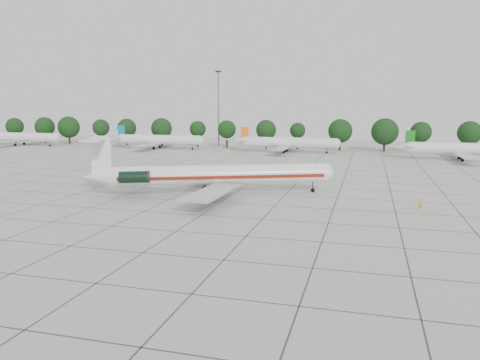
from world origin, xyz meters
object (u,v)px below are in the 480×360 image
Objects in this scene: bg_airliner_a at (21,137)px; bg_airliner_d at (465,149)px; ground_crew at (420,204)px; floodlight_mast at (218,104)px; main_airliner at (209,175)px; bg_airliner_c at (288,143)px; bg_airliner_b at (159,140)px.

bg_airliner_a is 1.00× the size of bg_airliner_d.
floodlight_mast is at bearing -69.45° from ground_crew.
main_airliner is at bearing -127.98° from bg_airliner_d.
ground_crew is 107.09m from floodlight_mast.
ground_crew is 0.06× the size of bg_airliner_c.
bg_airliner_b is at bearing 97.50° from main_airliner.
bg_airliner_c is at bearing 66.27° from main_airliner.
floodlight_mast reaches higher than bg_airliner_a.
bg_airliner_d is at bearing -5.73° from bg_airliner_b.
bg_airliner_c is at bearing -79.34° from ground_crew.
bg_airliner_a is 93.46m from bg_airliner_c.
floodlight_mast is (-27.32, 18.04, 11.37)m from bg_airliner_c.
bg_airliner_b is 41.87m from bg_airliner_c.
bg_airliner_d is (140.01, -7.87, 0.00)m from bg_airliner_a.
main_airliner reaches higher than bg_airliner_a.
main_airliner reaches higher than bg_airliner_d.
ground_crew is at bearing -67.32° from bg_airliner_c.
floodlight_mast is (66.14, 18.26, 11.37)m from bg_airliner_a.
bg_airliner_b reaches higher than ground_crew.
bg_airliner_b is 25.28m from floodlight_mast.
bg_airliner_d is 1.11× the size of floodlight_mast.
bg_airliner_c is at bearing 0.13° from bg_airliner_a.
floodlight_mast is (-73.87, 26.13, 11.37)m from bg_airliner_d.
main_airliner is at bearing -73.05° from floodlight_mast.
bg_airliner_d is (47.40, 60.71, -0.31)m from main_airliner.
bg_airliner_c is 47.25m from bg_airliner_d.
bg_airliner_d is at bearing 29.00° from main_airliner.
bg_airliner_b is at bearing 174.27° from bg_airliner_d.
bg_airliner_c is at bearing -1.06° from bg_airliner_b.
main_airliner reaches higher than ground_crew.
bg_airliner_c is 34.66m from floodlight_mast.
main_airliner is 115.24m from bg_airliner_a.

